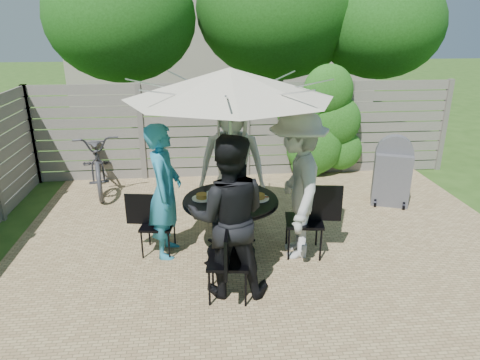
{
  "coord_description": "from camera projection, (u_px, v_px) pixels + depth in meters",
  "views": [
    {
      "loc": [
        -0.91,
        -5.01,
        2.9
      ],
      "look_at": [
        -0.41,
        0.17,
        0.96
      ],
      "focal_mm": 32.0,
      "sensor_mm": 36.0,
      "label": 1
    }
  ],
  "objects": [
    {
      "name": "backyard_envelope",
      "position": [
        225.0,
        31.0,
        14.47
      ],
      "size": [
        60.0,
        60.0,
        5.0
      ],
      "color": "#294917",
      "rests_on": "ground"
    },
    {
      "name": "person_left",
      "position": [
        165.0,
        192.0,
        5.39
      ],
      "size": [
        0.49,
        0.68,
        1.76
      ],
      "primitive_type": "imported",
      "rotation": [
        0.0,
        0.0,
        7.75
      ],
      "color": "teal",
      "rests_on": "ground"
    },
    {
      "name": "plate_front",
      "position": [
        230.0,
        209.0,
        5.07
      ],
      "size": [
        0.26,
        0.26,
        0.06
      ],
      "color": "white",
      "rests_on": "patio_table"
    },
    {
      "name": "patio_table",
      "position": [
        231.0,
        216.0,
        5.5
      ],
      "size": [
        1.31,
        1.31,
        0.79
      ],
      "rotation": [
        0.0,
        0.0,
        -0.1
      ],
      "color": "black",
      "rests_on": "ground"
    },
    {
      "name": "bicycle",
      "position": [
        98.0,
        159.0,
        7.75
      ],
      "size": [
        1.18,
        2.2,
        1.1
      ],
      "primitive_type": "imported",
      "rotation": [
        0.0,
        0.0,
        0.23
      ],
      "color": "#333338",
      "rests_on": "ground"
    },
    {
      "name": "syrup_jug",
      "position": [
        226.0,
        192.0,
        5.44
      ],
      "size": [
        0.09,
        0.09,
        0.16
      ],
      "primitive_type": "cylinder",
      "color": "#59280C",
      "rests_on": "patio_table"
    },
    {
      "name": "person_back",
      "position": [
        232.0,
        164.0,
        6.13
      ],
      "size": [
        1.01,
        0.71,
        1.94
      ],
      "primitive_type": "imported",
      "rotation": [
        0.0,
        0.0,
        6.18
      ],
      "color": "silver",
      "rests_on": "ground"
    },
    {
      "name": "glass_right",
      "position": [
        251.0,
        191.0,
        5.49
      ],
      "size": [
        0.07,
        0.07,
        0.14
      ],
      "primitive_type": "cylinder",
      "color": "silver",
      "rests_on": "patio_table"
    },
    {
      "name": "chair_front",
      "position": [
        228.0,
        276.0,
        4.69
      ],
      "size": [
        0.5,
        0.7,
        0.93
      ],
      "rotation": [
        0.0,
        0.0,
        1.44
      ],
      "color": "black",
      "rests_on": "ground"
    },
    {
      "name": "glass_front",
      "position": [
        239.0,
        202.0,
        5.15
      ],
      "size": [
        0.07,
        0.07,
        0.14
      ],
      "primitive_type": "cylinder",
      "color": "silver",
      "rests_on": "patio_table"
    },
    {
      "name": "person_front",
      "position": [
        228.0,
        217.0,
        4.59
      ],
      "size": [
        0.96,
        0.79,
        1.84
      ],
      "primitive_type": "imported",
      "rotation": [
        0.0,
        0.0,
        3.04
      ],
      "color": "black",
      "rests_on": "ground"
    },
    {
      "name": "plate_left",
      "position": [
        202.0,
        197.0,
        5.41
      ],
      "size": [
        0.26,
        0.26,
        0.06
      ],
      "color": "white",
      "rests_on": "patio_table"
    },
    {
      "name": "chair_back",
      "position": [
        232.0,
        205.0,
        6.5
      ],
      "size": [
        0.5,
        0.69,
        0.93
      ],
      "rotation": [
        0.0,
        0.0,
        4.59
      ],
      "color": "black",
      "rests_on": "ground"
    },
    {
      "name": "glass_left",
      "position": [
        209.0,
        197.0,
        5.3
      ],
      "size": [
        0.07,
        0.07,
        0.14
      ],
      "primitive_type": "cylinder",
      "color": "silver",
      "rests_on": "patio_table"
    },
    {
      "name": "chair_left",
      "position": [
        157.0,
        236.0,
        5.61
      ],
      "size": [
        0.63,
        0.46,
        0.84
      ],
      "rotation": [
        0.0,
        0.0,
        6.13
      ],
      "color": "black",
      "rests_on": "ground"
    },
    {
      "name": "bbq_grill",
      "position": [
        392.0,
        173.0,
        7.06
      ],
      "size": [
        0.7,
        0.62,
        1.19
      ],
      "rotation": [
        0.0,
        0.0,
        -0.37
      ],
      "color": "#525256",
      "rests_on": "ground"
    },
    {
      "name": "plate_back",
      "position": [
        231.0,
        187.0,
        5.75
      ],
      "size": [
        0.26,
        0.26,
        0.06
      ],
      "color": "white",
      "rests_on": "patio_table"
    },
    {
      "name": "umbrella",
      "position": [
        230.0,
        83.0,
        4.91
      ],
      "size": [
        2.73,
        2.73,
        2.41
      ],
      "rotation": [
        0.0,
        0.0,
        -0.1
      ],
      "color": "silver",
      "rests_on": "ground"
    },
    {
      "name": "person_right",
      "position": [
        297.0,
        186.0,
        5.35
      ],
      "size": [
        0.84,
        1.32,
        1.94
      ],
      "primitive_type": "imported",
      "rotation": [
        0.0,
        0.0,
        4.61
      ],
      "color": "#AFB1AC",
      "rests_on": "ground"
    },
    {
      "name": "chair_right",
      "position": [
        305.0,
        234.0,
        5.58
      ],
      "size": [
        0.73,
        0.53,
        0.97
      ],
      "rotation": [
        0.0,
        0.0,
        3.0
      ],
      "color": "black",
      "rests_on": "ground"
    },
    {
      "name": "glass_back",
      "position": [
        223.0,
        186.0,
        5.64
      ],
      "size": [
        0.07,
        0.07,
        0.14
      ],
      "primitive_type": "cylinder",
      "color": "silver",
      "rests_on": "patio_table"
    },
    {
      "name": "plate_right",
      "position": [
        259.0,
        197.0,
        5.41
      ],
      "size": [
        0.26,
        0.26,
        0.06
      ],
      "color": "white",
      "rests_on": "patio_table"
    },
    {
      "name": "coffee_cup",
      "position": [
        239.0,
        188.0,
        5.6
      ],
      "size": [
        0.08,
        0.08,
        0.12
      ],
      "primitive_type": "cylinder",
      "color": "#C6B293",
      "rests_on": "patio_table"
    }
  ]
}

